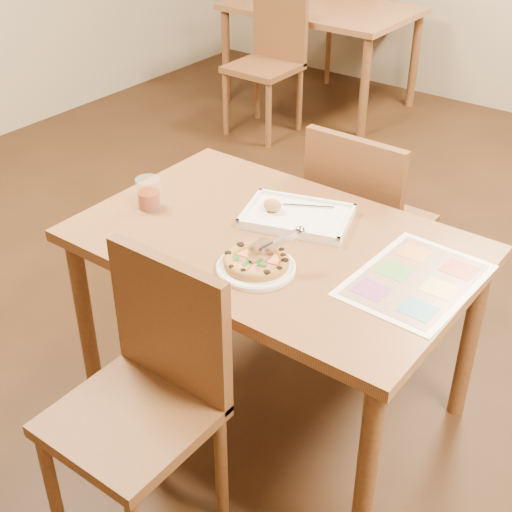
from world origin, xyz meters
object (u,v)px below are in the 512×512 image
Objects in this scene: menu at (416,280)px; glass_tumbler at (149,195)px; dining_table at (274,260)px; pizza_cutter at (274,244)px; chair_near at (151,371)px; pizza at (256,261)px; bg_table at (321,18)px; bg_chair_near at (272,47)px; appetizer_tray at (295,217)px; chair_far at (362,209)px; plate at (256,268)px; bg_chair_far at (356,14)px.

glass_tumbler is at bearing -171.39° from menu.
pizza_cutter is at bearing -55.50° from dining_table.
chair_near is 2.26× the size of pizza.
glass_tumbler is 0.98m from menu.
glass_tumbler is (1.12, -2.89, 0.13)m from bg_table.
appetizer_tray is (1.58, -2.05, 0.17)m from bg_chair_near.
chair_near is at bearing -97.78° from pizza.
dining_table is 2.77× the size of bg_chair_near.
bg_chair_near reaches higher than dining_table.
chair_far is at bearing 90.00° from chair_near.
dining_table is at bearing 90.00° from chair_far.
chair_near is 4.25× the size of glass_tumbler.
bg_table is 3.09m from appetizer_tray.
chair_near is at bearing -90.00° from dining_table.
chair_far reaches higher than dining_table.
bg_chair_near is at bearing 124.89° from plate.
pizza is 0.33m from appetizer_tray.
bg_table is at bearing 119.10° from pizza.
glass_tumbler is at bearing 170.07° from plate.
appetizer_tray is (1.58, -3.16, 0.17)m from bg_chair_far.
chair_far is 2.72m from bg_table.
pizza is 0.08m from pizza_cutter.
chair_far is at bearing 87.96° from appetizer_tray.
bg_chair_near is 2.91m from pizza_cutter.
chair_near reaches higher than pizza.
chair_near reaches higher than menu.
chair_far and bg_chair_far have the same top height.
bg_chair_far is 3.86m from menu.
bg_chair_far reaches higher than appetizer_tray.
bg_chair_near is (-1.60, 2.20, -0.07)m from dining_table.
bg_chair_far is (0.00, 0.50, -0.07)m from bg_table.
bg_table is at bearing 90.00° from bg_chair_near.
dining_table is 0.25m from pizza_cutter.
bg_chair_far is at bearing 90.00° from bg_table.
pizza_cutter reaches higher than dining_table.
chair_far is at bearing -53.95° from bg_table.
appetizer_tray is at bearing 116.63° from bg_chair_far.
glass_tumbler is at bearing -63.99° from bg_chair_near.
pizza_cutter is 0.32m from appetizer_tray.
bg_chair_near is 3.15× the size of pizza_cutter.
chair_far reaches higher than pizza_cutter.
bg_table is 3.10× the size of appetizer_tray.
bg_table is 0.51m from bg_chair_far.
pizza is 1.88× the size of glass_tumbler.
bg_chair_near is at bearing 126.05° from dining_table.
glass_tumbler reaches higher than menu.
pizza_cutter is at bearing 116.26° from bg_chair_far.
plate is 1.66× the size of pizza_cutter.
bg_table is 11.77× the size of glass_tumbler.
chair_far is 4.25× the size of glass_tumbler.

